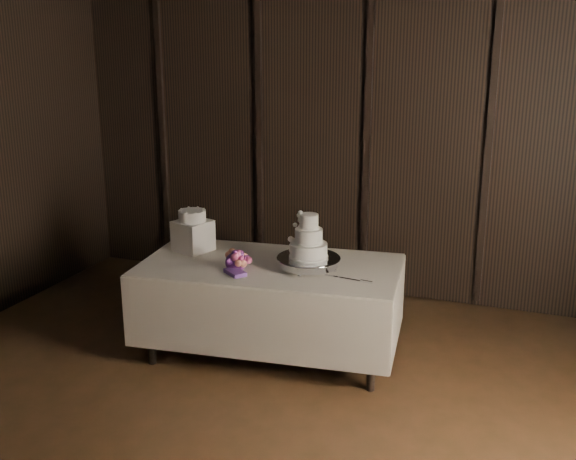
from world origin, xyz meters
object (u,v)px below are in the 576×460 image
(bouquet, at_px, (236,261))
(small_cake, at_px, (192,216))
(display_table, at_px, (270,306))
(box_pedestal, at_px, (193,236))
(wedding_cake, at_px, (305,241))
(cake_stand, at_px, (308,263))

(bouquet, xyz_separation_m, small_cake, (-0.51, 0.29, 0.23))
(small_cake, bearing_deg, display_table, -8.38)
(box_pedestal, bearing_deg, wedding_cake, -6.53)
(wedding_cake, xyz_separation_m, small_cake, (-1.01, 0.12, 0.07))
(display_table, bearing_deg, cake_stand, -5.73)
(display_table, xyz_separation_m, box_pedestal, (-0.72, 0.11, 0.47))
(cake_stand, xyz_separation_m, box_pedestal, (-1.03, 0.10, 0.08))
(display_table, relative_size, wedding_cake, 6.22)
(cake_stand, bearing_deg, display_table, -179.16)
(display_table, distance_m, bouquet, 0.49)
(cake_stand, distance_m, small_cake, 1.07)
(display_table, height_order, bouquet, bouquet)
(wedding_cake, distance_m, bouquet, 0.55)
(wedding_cake, bearing_deg, box_pedestal, -162.92)
(box_pedestal, bearing_deg, display_table, -8.38)
(bouquet, bearing_deg, display_table, 42.15)
(bouquet, relative_size, small_cake, 1.75)
(cake_stand, height_order, bouquet, bouquet)
(cake_stand, bearing_deg, bouquet, -159.99)
(display_table, distance_m, small_cake, 0.97)
(display_table, height_order, wedding_cake, wedding_cake)
(bouquet, height_order, box_pedestal, box_pedestal)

